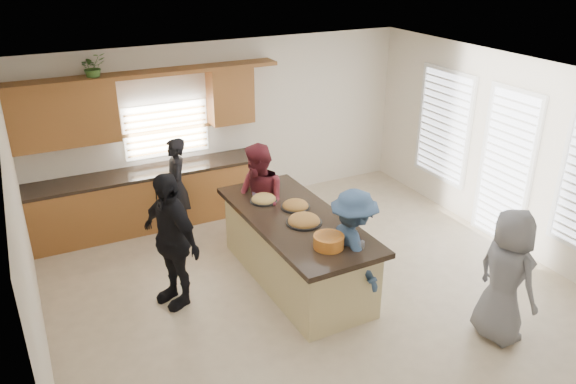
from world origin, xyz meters
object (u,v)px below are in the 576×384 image
salad_bowl (329,241)px  woman_left_front (171,240)px  woman_left_mid (259,203)px  woman_left_back (177,187)px  island (296,250)px  woman_right_front (506,277)px  woman_right_back (353,251)px

salad_bowl → woman_left_front: size_ratio=0.20×
woman_left_mid → woman_left_front: (-1.43, -0.55, 0.03)m
salad_bowl → woman_left_back: 3.09m
woman_left_back → woman_left_mid: bearing=43.7°
island → woman_right_front: bearing=-54.9°
salad_bowl → woman_right_back: bearing=5.3°
woman_left_mid → woman_right_front: woman_left_mid is taller
woman_left_back → woman_left_front: 1.90m
island → woman_right_back: (0.34, -0.84, 0.34)m
island → woman_left_back: (-1.01, 2.04, 0.32)m
woman_left_mid → woman_right_back: woman_left_mid is taller
woman_right_front → island: bearing=36.5°
woman_right_front → woman_left_mid: bearing=30.9°
island → woman_left_front: (-1.60, 0.24, 0.43)m
woman_right_back → woman_left_mid: bearing=20.9°
salad_bowl → woman_left_back: bearing=108.7°
woman_left_back → woman_left_front: woman_left_front is taller
island → woman_right_front: size_ratio=1.68×
woman_left_back → woman_right_back: bearing=35.2°
woman_left_back → island: bearing=36.3°
island → woman_left_mid: woman_left_mid is taller
island → woman_right_back: size_ratio=1.72×
woman_left_mid → woman_right_back: (0.52, -1.63, -0.06)m
woman_left_mid → woman_right_back: size_ratio=1.08×
woman_left_front → woman_right_back: woman_left_front is taller
island → salad_bowl: 1.05m
woman_right_back → island: bearing=25.6°
island → woman_right_back: 0.97m
woman_left_mid → woman_left_front: woman_left_front is taller
island → woman_left_back: size_ratio=1.76×
woman_left_back → woman_right_front: 4.88m
salad_bowl → woman_left_back: woman_left_back is taller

